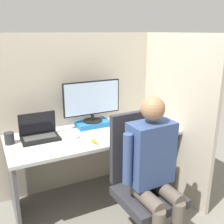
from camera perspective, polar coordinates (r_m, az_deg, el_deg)
name	(u,v)px	position (r m, az deg, el deg)	size (l,w,h in m)	color
ground_plane	(109,217)	(2.67, -0.58, -21.93)	(12.00, 12.00, 0.00)	slate
cubicle_panel_back	(80,113)	(2.87, -6.95, -0.17)	(2.14, 0.04, 1.67)	#B7AD99
cubicle_panel_right	(168,113)	(2.89, 12.09, -0.27)	(0.04, 1.33, 1.67)	#B7AD99
desk	(94,149)	(2.64, -3.95, -8.04)	(1.64, 0.69, 0.73)	#B7B7B2
paper_box	(93,124)	(2.76, -4.23, -2.52)	(0.35, 0.21, 0.05)	#236BAD
monitor	(92,100)	(2.69, -4.37, 2.64)	(0.61, 0.20, 0.43)	black
laptop	(40,134)	(2.52, -15.49, -4.58)	(0.34, 0.22, 0.24)	black
mouse	(77,136)	(2.48, -7.62, -5.24)	(0.06, 0.04, 0.03)	silver
stapler	(150,119)	(2.94, 8.33, -1.49)	(0.04, 0.14, 0.04)	#2D2D33
carrot_toy	(96,143)	(2.32, -3.48, -6.66)	(0.04, 0.14, 0.04)	orange
office_chair	(142,178)	(2.23, 6.53, -14.13)	(0.52, 0.56, 1.06)	#2D2D33
person	(154,167)	(2.02, 9.16, -11.69)	(0.48, 0.42, 1.25)	brown
pen_cup	(9,138)	(2.49, -21.45, -5.33)	(0.08, 0.08, 0.10)	#28282D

